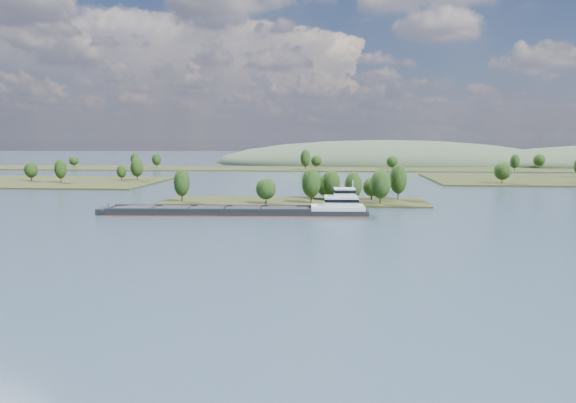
# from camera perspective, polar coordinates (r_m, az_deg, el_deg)

# --- Properties ---
(ground) EXTENTS (1800.00, 1800.00, 0.00)m
(ground) POSITION_cam_1_polar(r_m,az_deg,el_deg) (155.24, -1.08, -2.61)
(ground) COLOR #324856
(ground) RESTS_ON ground
(tree_island) EXTENTS (100.00, 30.00, 14.98)m
(tree_island) POSITION_cam_1_polar(r_m,az_deg,el_deg) (212.85, 2.46, 0.97)
(tree_island) COLOR #283015
(tree_island) RESTS_ON ground
(back_shoreline) EXTENTS (900.00, 60.00, 16.28)m
(back_shoreline) POSITION_cam_1_polar(r_m,az_deg,el_deg) (432.82, 3.86, 3.36)
(back_shoreline) COLOR #283015
(back_shoreline) RESTS_ON ground
(hill_west) EXTENTS (320.00, 160.00, 44.00)m
(hill_west) POSITION_cam_1_polar(r_m,az_deg,el_deg) (534.73, 9.74, 3.83)
(hill_west) COLOR #394932
(hill_west) RESTS_ON ground
(cargo_barge) EXTENTS (87.01, 15.34, 11.71)m
(cargo_barge) POSITION_cam_1_polar(r_m,az_deg,el_deg) (180.92, -3.64, -0.84)
(cargo_barge) COLOR black
(cargo_barge) RESTS_ON ground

